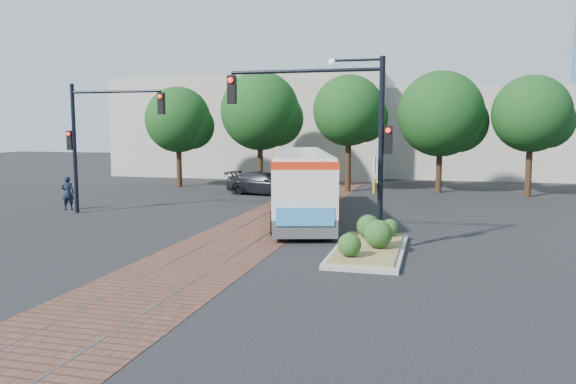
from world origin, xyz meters
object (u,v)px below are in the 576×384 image
Objects in this scene: signal_pole_main at (343,123)px; city_bus at (299,181)px; traffic_island at (370,242)px; officer at (68,193)px; signal_pole_left at (95,130)px; parked_car at (265,183)px.

city_bus is at bearing 115.78° from signal_pole_main.
officer reaches higher than traffic_island.
traffic_island is at bearing -5.36° from signal_pole_main.
signal_pole_left is at bearing 141.51° from officer.
signal_pole_left reaches higher than parked_car.
city_bus is at bearing 122.45° from traffic_island.
parked_car is (-6.92, 13.93, -3.47)m from signal_pole_main.
traffic_island is at bearing 139.65° from officer.
signal_pole_left is 11.03m from parked_car.
parked_car is at bearing -151.67° from officer.
signal_pole_main is (2.84, -5.89, 2.51)m from city_bus.
officer is (-15.31, 5.59, 0.50)m from traffic_island.
traffic_island is 0.87× the size of signal_pole_main.
parked_car is at bearing 119.33° from traffic_island.
parked_car is (-7.88, 14.02, 0.36)m from traffic_island.
officer is 0.35× the size of parked_car.
parked_car is at bearing 116.42° from signal_pole_main.
traffic_island is 14.50m from signal_pole_left.
city_bus reaches higher than traffic_island.
traffic_island is 16.09m from parked_car.
signal_pole_left reaches higher than traffic_island.
officer is 11.24m from parked_car.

